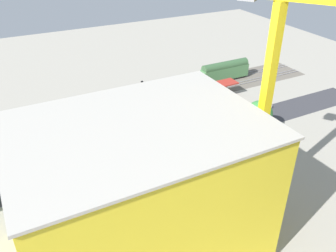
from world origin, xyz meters
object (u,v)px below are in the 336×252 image
(parked_car_0, at_px, (263,107))
(street_tree_1, at_px, (219,126))
(parked_car_6, at_px, (96,153))
(box_truck_0, at_px, (65,187))
(parked_car_5, at_px, (127,144))
(street_tree_2, at_px, (42,177))
(locomotive, at_px, (159,88))
(box_truck_2, at_px, (43,198))
(street_tree_3, at_px, (259,114))
(parked_car_4, at_px, (158,135))
(parked_car_1, at_px, (241,115))
(traffic_light, at_px, (65,142))
(parked_car_2, at_px, (214,121))
(parked_car_3, at_px, (189,128))
(construction_building, at_px, (140,192))
(tower_crane, at_px, (282,97))
(platform_canopy_near, at_px, (147,101))
(box_truck_1, at_px, (38,192))
(passenger_coach, at_px, (225,71))

(parked_car_0, xyz_separation_m, street_tree_1, (20.27, 8.54, 3.78))
(parked_car_6, bearing_deg, box_truck_0, 47.71)
(parked_car_5, height_order, street_tree_2, street_tree_2)
(locomotive, bearing_deg, box_truck_2, 40.50)
(street_tree_1, bearing_deg, parked_car_5, -20.90)
(parked_car_6, distance_m, street_tree_3, 39.19)
(parked_car_4, height_order, parked_car_6, parked_car_6)
(parked_car_4, bearing_deg, parked_car_1, 178.13)
(parked_car_1, height_order, parked_car_5, parked_car_5)
(street_tree_1, xyz_separation_m, traffic_light, (32.83, -9.28, -0.24))
(parked_car_1, height_order, parked_car_2, parked_car_2)
(parked_car_3, xyz_separation_m, construction_building, (23.98, 27.65, 10.16))
(tower_crane, bearing_deg, platform_canopy_near, -84.87)
(parked_car_5, bearing_deg, box_truck_0, 30.98)
(parked_car_4, height_order, street_tree_1, street_tree_1)
(parked_car_5, height_order, box_truck_0, box_truck_0)
(box_truck_2, bearing_deg, box_truck_1, -73.52)
(parked_car_5, bearing_deg, street_tree_3, 165.99)
(box_truck_0, bearing_deg, locomotive, -137.32)
(parked_car_5, height_order, street_tree_3, street_tree_3)
(parked_car_1, xyz_separation_m, box_truck_0, (47.73, 9.64, 0.98))
(parked_car_5, xyz_separation_m, tower_crane, (-14.37, 29.71, 21.67))
(parked_car_3, relative_size, traffic_light, 0.75)
(parked_car_2, relative_size, parked_car_6, 1.00)
(locomotive, height_order, box_truck_2, locomotive)
(box_truck_0, bearing_deg, parked_car_1, -168.58)
(box_truck_0, bearing_deg, parked_car_3, -162.86)
(parked_car_2, distance_m, tower_crane, 38.37)
(parked_car_3, bearing_deg, parked_car_1, 178.70)
(box_truck_0, height_order, box_truck_1, box_truck_1)
(box_truck_2, bearing_deg, parked_car_6, -140.05)
(locomotive, distance_m, parked_car_0, 30.20)
(parked_car_4, xyz_separation_m, street_tree_1, (-11.55, 8.19, 3.79))
(parked_car_1, xyz_separation_m, box_truck_1, (52.42, 8.78, 1.08))
(passenger_coach, height_order, parked_car_0, passenger_coach)
(box_truck_2, bearing_deg, parked_car_5, -151.85)
(passenger_coach, xyz_separation_m, parked_car_5, (41.72, 22.41, -2.53))
(parked_car_2, height_order, parked_car_4, parked_car_4)
(construction_building, xyz_separation_m, box_truck_1, (13.10, -18.52, -9.20))
(parked_car_6, relative_size, tower_crane, 0.11)
(parked_car_3, bearing_deg, parked_car_0, -178.16)
(box_truck_0, bearing_deg, parked_car_5, -149.02)
(locomotive, relative_size, traffic_light, 2.16)
(parked_car_0, bearing_deg, parked_car_1, 7.52)
(tower_crane, relative_size, street_tree_3, 4.61)
(parked_car_5, xyz_separation_m, traffic_light, (13.16, -1.77, 3.50))
(parked_car_1, height_order, parked_car_3, parked_car_3)
(platform_canopy_near, relative_size, parked_car_0, 11.98)
(parked_car_3, height_order, street_tree_1, street_tree_1)
(construction_building, bearing_deg, box_truck_1, -55.69)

